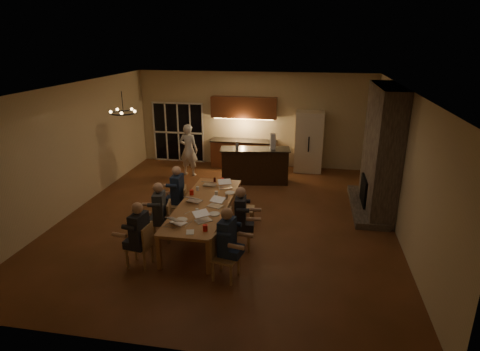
% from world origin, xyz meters
% --- Properties ---
extents(floor, '(9.00, 9.00, 0.00)m').
position_xyz_m(floor, '(0.00, 0.00, 0.00)').
color(floor, brown).
rests_on(floor, ground).
extents(back_wall, '(8.00, 0.04, 3.20)m').
position_xyz_m(back_wall, '(0.00, 4.52, 1.60)').
color(back_wall, beige).
rests_on(back_wall, ground).
extents(left_wall, '(0.04, 9.00, 3.20)m').
position_xyz_m(left_wall, '(-4.02, 0.00, 1.60)').
color(left_wall, beige).
rests_on(left_wall, ground).
extents(right_wall, '(0.04, 9.00, 3.20)m').
position_xyz_m(right_wall, '(4.02, 0.00, 1.60)').
color(right_wall, beige).
rests_on(right_wall, ground).
extents(ceiling, '(8.00, 9.00, 0.04)m').
position_xyz_m(ceiling, '(0.00, 0.00, 3.22)').
color(ceiling, white).
rests_on(ceiling, back_wall).
extents(french_doors, '(1.86, 0.08, 2.10)m').
position_xyz_m(french_doors, '(-2.70, 4.47, 1.05)').
color(french_doors, black).
rests_on(french_doors, ground).
extents(fireplace, '(0.58, 2.50, 3.20)m').
position_xyz_m(fireplace, '(3.70, 1.20, 1.60)').
color(fireplace, '#62584D').
rests_on(fireplace, ground).
extents(kitchenette, '(2.24, 0.68, 2.40)m').
position_xyz_m(kitchenette, '(-0.30, 4.20, 1.20)').
color(kitchenette, brown).
rests_on(kitchenette, ground).
extents(refrigerator, '(0.90, 0.68, 2.00)m').
position_xyz_m(refrigerator, '(1.90, 4.15, 1.00)').
color(refrigerator, beige).
rests_on(refrigerator, ground).
extents(dining_table, '(1.10, 3.30, 0.75)m').
position_xyz_m(dining_table, '(-0.32, -0.92, 0.38)').
color(dining_table, '#A56942').
rests_on(dining_table, ground).
extents(bar_island, '(2.18, 0.98, 1.08)m').
position_xyz_m(bar_island, '(0.31, 2.69, 0.54)').
color(bar_island, black).
rests_on(bar_island, ground).
extents(chair_left_near, '(0.46, 0.46, 0.89)m').
position_xyz_m(chair_left_near, '(-1.23, -2.45, 0.45)').
color(chair_left_near, tan).
rests_on(chair_left_near, ground).
extents(chair_left_mid, '(0.52, 0.52, 0.89)m').
position_xyz_m(chair_left_mid, '(-1.20, -1.36, 0.45)').
color(chair_left_mid, tan).
rests_on(chair_left_mid, ground).
extents(chair_left_far, '(0.53, 0.53, 0.89)m').
position_xyz_m(chair_left_far, '(-1.14, -0.39, 0.45)').
color(chair_left_far, tan).
rests_on(chair_left_far, ground).
extents(chair_right_near, '(0.52, 0.52, 0.89)m').
position_xyz_m(chair_right_near, '(0.53, -2.59, 0.45)').
color(chair_right_near, tan).
rests_on(chair_right_near, ground).
extents(chair_right_mid, '(0.52, 0.52, 0.89)m').
position_xyz_m(chair_right_mid, '(0.59, -1.45, 0.45)').
color(chair_right_mid, tan).
rests_on(chair_right_mid, ground).
extents(chair_right_far, '(0.44, 0.44, 0.89)m').
position_xyz_m(chair_right_far, '(0.50, -0.34, 0.45)').
color(chair_right_far, tan).
rests_on(chair_right_far, ground).
extents(person_left_near, '(0.69, 0.69, 1.38)m').
position_xyz_m(person_left_near, '(-1.16, -2.52, 0.69)').
color(person_left_near, '#23262D').
rests_on(person_left_near, ground).
extents(person_right_near, '(0.71, 0.71, 1.38)m').
position_xyz_m(person_right_near, '(0.53, -2.47, 0.69)').
color(person_right_near, '#1D2A49').
rests_on(person_right_near, ground).
extents(person_left_mid, '(0.69, 0.69, 1.38)m').
position_xyz_m(person_left_mid, '(-1.17, -1.44, 0.69)').
color(person_left_mid, '#3C4247').
rests_on(person_left_mid, ground).
extents(person_right_mid, '(0.66, 0.66, 1.38)m').
position_xyz_m(person_right_mid, '(0.59, -1.39, 0.69)').
color(person_right_mid, '#23262D').
rests_on(person_right_mid, ground).
extents(person_left_far, '(0.61, 0.61, 1.38)m').
position_xyz_m(person_left_far, '(-1.16, -0.29, 0.69)').
color(person_left_far, '#1D2A49').
rests_on(person_left_far, ground).
extents(standing_person, '(0.67, 0.49, 1.69)m').
position_xyz_m(standing_person, '(-1.88, 3.00, 0.85)').
color(standing_person, silver).
rests_on(standing_person, ground).
extents(chandelier, '(0.55, 0.55, 0.03)m').
position_xyz_m(chandelier, '(-2.02, -0.99, 2.75)').
color(chandelier, black).
rests_on(chandelier, ceiling).
extents(laptop_a, '(0.42, 0.40, 0.23)m').
position_xyz_m(laptop_a, '(-0.57, -1.97, 0.86)').
color(laptop_a, silver).
rests_on(laptop_a, dining_table).
extents(laptop_b, '(0.43, 0.42, 0.23)m').
position_xyz_m(laptop_b, '(-0.11, -1.79, 0.86)').
color(laptop_b, silver).
rests_on(laptop_b, dining_table).
extents(laptop_c, '(0.38, 0.35, 0.23)m').
position_xyz_m(laptop_c, '(-0.57, -0.83, 0.86)').
color(laptop_c, silver).
rests_on(laptop_c, dining_table).
extents(laptop_d, '(0.39, 0.37, 0.23)m').
position_xyz_m(laptop_d, '(-0.04, -1.03, 0.86)').
color(laptop_d, silver).
rests_on(laptop_d, dining_table).
extents(laptop_e, '(0.33, 0.29, 0.23)m').
position_xyz_m(laptop_e, '(-0.49, 0.25, 0.86)').
color(laptop_e, silver).
rests_on(laptop_e, dining_table).
extents(laptop_f, '(0.40, 0.38, 0.23)m').
position_xyz_m(laptop_f, '(-0.06, 0.13, 0.86)').
color(laptop_f, silver).
rests_on(laptop_f, dining_table).
extents(mug_front, '(0.07, 0.07, 0.10)m').
position_xyz_m(mug_front, '(-0.34, -1.45, 0.80)').
color(mug_front, white).
rests_on(mug_front, dining_table).
extents(mug_mid, '(0.08, 0.08, 0.10)m').
position_xyz_m(mug_mid, '(-0.17, -0.38, 0.80)').
color(mug_mid, white).
rests_on(mug_mid, dining_table).
extents(mug_back, '(0.08, 0.08, 0.10)m').
position_xyz_m(mug_back, '(-0.69, -0.17, 0.80)').
color(mug_back, white).
rests_on(mug_back, dining_table).
extents(redcup_near, '(0.09, 0.09, 0.12)m').
position_xyz_m(redcup_near, '(0.04, -2.20, 0.81)').
color(redcup_near, red).
rests_on(redcup_near, dining_table).
extents(redcup_mid, '(0.10, 0.10, 0.12)m').
position_xyz_m(redcup_mid, '(-0.75, -0.46, 0.81)').
color(redcup_mid, red).
rests_on(redcup_mid, dining_table).
extents(redcup_far, '(0.09, 0.09, 0.12)m').
position_xyz_m(redcup_far, '(-0.22, 0.48, 0.81)').
color(redcup_far, red).
rests_on(redcup_far, dining_table).
extents(can_silver, '(0.06, 0.06, 0.12)m').
position_xyz_m(can_silver, '(-0.25, -1.62, 0.81)').
color(can_silver, '#B2B2B7').
rests_on(can_silver, dining_table).
extents(can_cola, '(0.06, 0.06, 0.12)m').
position_xyz_m(can_cola, '(-0.42, 0.47, 0.81)').
color(can_cola, '#3F0F0C').
rests_on(can_cola, dining_table).
extents(can_right, '(0.06, 0.06, 0.12)m').
position_xyz_m(can_right, '(0.12, -0.59, 0.81)').
color(can_right, '#B2B2B7').
rests_on(can_right, dining_table).
extents(plate_near, '(0.24, 0.24, 0.02)m').
position_xyz_m(plate_near, '(0.04, -1.44, 0.76)').
color(plate_near, white).
rests_on(plate_near, dining_table).
extents(plate_left, '(0.26, 0.26, 0.02)m').
position_xyz_m(plate_left, '(-0.56, -1.84, 0.76)').
color(plate_left, white).
rests_on(plate_left, dining_table).
extents(plate_far, '(0.24, 0.24, 0.02)m').
position_xyz_m(plate_far, '(0.12, -0.19, 0.76)').
color(plate_far, white).
rests_on(plate_far, dining_table).
extents(notepad, '(0.20, 0.24, 0.01)m').
position_xyz_m(notepad, '(-0.22, -2.32, 0.76)').
color(notepad, white).
rests_on(notepad, dining_table).
extents(bar_bottle, '(0.09, 0.09, 0.24)m').
position_xyz_m(bar_bottle, '(-0.22, 2.54, 1.20)').
color(bar_bottle, '#99999E').
rests_on(bar_bottle, bar_island).
extents(bar_blender, '(0.19, 0.19, 0.47)m').
position_xyz_m(bar_blender, '(0.84, 2.74, 1.32)').
color(bar_blender, silver).
rests_on(bar_blender, bar_island).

